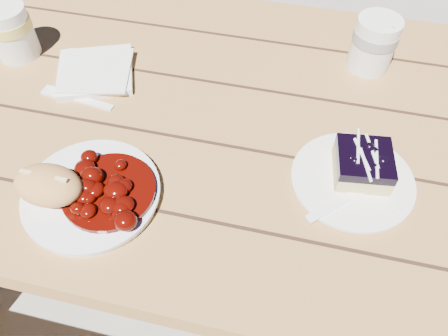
% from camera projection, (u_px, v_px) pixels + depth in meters
% --- Properties ---
extents(ground, '(60.00, 60.00, 0.00)m').
position_uv_depth(ground, '(283.00, 287.00, 1.41)').
color(ground, gray).
rests_on(ground, ground).
extents(picnic_table, '(2.00, 1.55, 0.75)m').
position_uv_depth(picnic_table, '(312.00, 181.00, 0.94)').
color(picnic_table, olive).
rests_on(picnic_table, ground).
extents(main_plate, '(0.22, 0.22, 0.02)m').
position_uv_depth(main_plate, '(92.00, 195.00, 0.71)').
color(main_plate, white).
rests_on(main_plate, picnic_table).
extents(goulash_stew, '(0.15, 0.15, 0.04)m').
position_uv_depth(goulash_stew, '(107.00, 186.00, 0.69)').
color(goulash_stew, '#420602').
rests_on(goulash_stew, main_plate).
extents(bread_roll, '(0.11, 0.08, 0.06)m').
position_uv_depth(bread_roll, '(48.00, 185.00, 0.68)').
color(bread_roll, tan).
rests_on(bread_roll, main_plate).
extents(dessert_plate, '(0.20, 0.20, 0.01)m').
position_uv_depth(dessert_plate, '(352.00, 181.00, 0.74)').
color(dessert_plate, white).
rests_on(dessert_plate, picnic_table).
extents(blueberry_cake, '(0.10, 0.10, 0.05)m').
position_uv_depth(blueberry_cake, '(363.00, 164.00, 0.72)').
color(blueberry_cake, '#D3BF73').
rests_on(blueberry_cake, dessert_plate).
extents(fork_dessert, '(0.13, 0.13, 0.00)m').
position_uv_depth(fork_dessert, '(339.00, 203.00, 0.70)').
color(fork_dessert, white).
rests_on(fork_dessert, dessert_plate).
extents(coffee_cup, '(0.09, 0.09, 0.11)m').
position_uv_depth(coffee_cup, '(374.00, 44.00, 0.88)').
color(coffee_cup, white).
rests_on(coffee_cup, picnic_table).
extents(napkin_stack, '(0.19, 0.19, 0.01)m').
position_uv_depth(napkin_stack, '(95.00, 72.00, 0.90)').
color(napkin_stack, white).
rests_on(napkin_stack, picnic_table).
extents(fork_table, '(0.16, 0.04, 0.00)m').
position_uv_depth(fork_table, '(84.00, 100.00, 0.86)').
color(fork_table, white).
rests_on(fork_table, picnic_table).
extents(second_cup, '(0.09, 0.09, 0.11)m').
position_uv_depth(second_cup, '(12.00, 32.00, 0.91)').
color(second_cup, white).
rests_on(second_cup, picnic_table).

